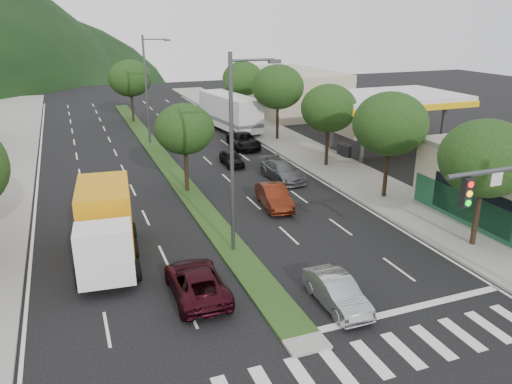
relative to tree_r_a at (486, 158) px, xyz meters
name	(u,v)px	position (x,y,z in m)	size (l,w,h in m)	color
ground	(301,338)	(-12.00, -4.00, -4.82)	(160.00, 160.00, 0.00)	black
sidewalk_right	(304,151)	(0.50, 21.00, -4.75)	(5.00, 90.00, 0.15)	gray
median	(160,156)	(-12.00, 24.00, -4.76)	(1.60, 56.00, 0.12)	#223D16
crosswalk	(327,371)	(-12.00, -6.00, -4.82)	(19.00, 2.20, 0.01)	silver
gas_canopy	(389,101)	(7.00, 18.00, -0.17)	(12.20, 8.20, 5.25)	silver
bldg_right_far	(288,91)	(7.50, 40.00, -2.22)	(10.00, 16.00, 5.20)	beige
tree_r_a	(486,158)	(0.00, 0.00, 0.00)	(4.60, 4.60, 6.63)	black
tree_r_b	(390,124)	(0.00, 8.00, 0.22)	(4.80, 4.80, 6.94)	black
tree_r_c	(329,108)	(0.00, 16.00, -0.07)	(4.40, 4.40, 6.48)	black
tree_r_d	(278,87)	(0.00, 26.00, 0.36)	(5.00, 5.00, 7.17)	black
tree_r_e	(243,79)	(0.00, 36.00, 0.07)	(4.60, 4.60, 6.71)	black
tree_med_near	(184,129)	(-12.00, 14.00, -0.39)	(4.00, 4.00, 6.02)	black
tree_med_far	(130,78)	(-12.00, 40.00, 0.19)	(4.80, 4.80, 6.94)	black
streetlight_near	(236,146)	(-11.79, 4.00, 0.76)	(2.60, 0.25, 10.00)	#47494C
streetlight_mid	(148,85)	(-11.79, 29.00, 0.76)	(2.60, 0.25, 10.00)	#47494C
sedan_silver	(337,292)	(-9.63, -2.48, -4.17)	(1.37, 3.93, 1.30)	#94969B
suv_maroon	(197,282)	(-14.88, 0.43, -4.16)	(2.20, 4.77, 1.32)	black
car_queue_a	(232,158)	(-7.03, 19.13, -4.23)	(1.40, 3.49, 1.19)	black
car_queue_b	(282,171)	(-4.72, 14.13, -4.13)	(1.95, 4.79, 1.39)	#56565C
car_queue_c	(274,196)	(-7.53, 9.13, -4.11)	(1.50, 4.30, 1.42)	#541C0E
car_queue_d	(244,141)	(-4.18, 24.13, -4.11)	(2.34, 5.08, 1.41)	black
car_queue_e	(171,135)	(-9.89, 29.13, -4.13)	(1.63, 4.06, 1.38)	#4E4E53
box_truck	(106,227)	(-18.11, 5.52, -3.13)	(3.39, 7.48, 3.58)	white
motorhome	(230,112)	(-3.00, 31.78, -2.80)	(4.23, 10.18, 3.79)	white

